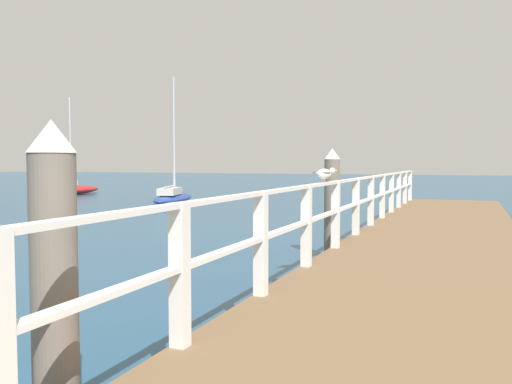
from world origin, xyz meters
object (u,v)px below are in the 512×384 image
object	(u,v)px
boat_1	(67,189)
seagull_foreground	(324,173)
dock_piling_far	(332,204)
dock_piling_near	(55,287)
boat_2	(173,196)

from	to	relation	value
boat_1	seagull_foreground	bearing A→B (deg)	-39.53
dock_piling_far	seagull_foreground	size ratio (longest dim) A/B	4.62
dock_piling_near	seagull_foreground	world-z (taller)	dock_piling_near
dock_piling_far	seagull_foreground	xyz separation A→B (m)	(0.38, -2.02, 0.60)
dock_piling_near	dock_piling_far	xyz separation A→B (m)	(0.00, 6.99, 0.00)
dock_piling_far	dock_piling_near	bearing A→B (deg)	-90.00
dock_piling_near	seagull_foreground	bearing A→B (deg)	85.58
dock_piling_near	boat_2	xyz separation A→B (m)	(-9.71, 17.57, -0.73)
seagull_foreground	boat_2	distance (m)	16.20
dock_piling_near	dock_piling_far	world-z (taller)	same
seagull_foreground	boat_2	bearing A→B (deg)	156.24
dock_piling_near	boat_1	size ratio (longest dim) A/B	0.38
dock_piling_near	boat_1	xyz separation A→B (m)	(-18.17, 20.52, -0.70)
dock_piling_near	seagull_foreground	size ratio (longest dim) A/B	4.62
dock_piling_far	boat_1	bearing A→B (deg)	143.32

